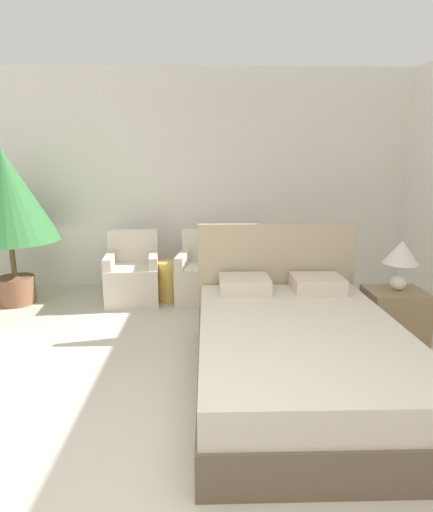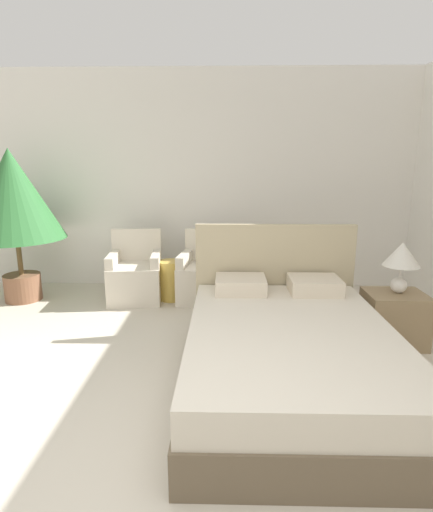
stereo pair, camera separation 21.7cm
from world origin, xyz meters
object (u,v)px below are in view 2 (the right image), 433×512
at_px(nightstand, 394,319).
at_px(table_lamp, 402,258).
at_px(potted_palm, 13,198).
at_px(armchair_near_window_left, 136,278).
at_px(bed, 288,351).
at_px(side_table, 171,280).
at_px(armchair_near_window_right, 206,278).

xyz_separation_m(nightstand, table_lamp, (0.02, 0.02, 0.59)).
relative_size(potted_palm, table_lamp, 3.89).
xyz_separation_m(armchair_near_window_left, table_lamp, (2.75, -1.19, 0.55)).
xyz_separation_m(bed, side_table, (-1.17, 1.99, -0.03)).
bearing_deg(bed, table_lamp, 34.38).
bearing_deg(armchair_near_window_right, side_table, -176.06).
height_order(armchair_near_window_right, side_table, armchair_near_window_right).
bearing_deg(potted_palm, table_lamp, -15.28).
height_order(armchair_near_window_left, side_table, armchair_near_window_left).
xyz_separation_m(bed, nightstand, (1.11, 0.75, -0.03)).
distance_m(armchair_near_window_right, side_table, 0.45).
bearing_deg(bed, side_table, 120.54).
bearing_deg(table_lamp, bed, -145.62).
height_order(bed, armchair_near_window_left, bed).
relative_size(potted_palm, nightstand, 3.47).
bearing_deg(nightstand, bed, -145.84).
bearing_deg(armchair_near_window_left, potted_palm, 176.13).
bearing_deg(armchair_near_window_right, bed, -62.07).
height_order(armchair_near_window_left, potted_palm, potted_palm).
bearing_deg(potted_palm, armchair_near_window_left, 1.88).
bearing_deg(armchair_near_window_right, armchair_near_window_left, -172.49).
bearing_deg(armchair_near_window_left, side_table, -2.18).
xyz_separation_m(bed, table_lamp, (1.13, 0.78, 0.56)).
height_order(armchair_near_window_right, potted_palm, potted_palm).
bearing_deg(nightstand, potted_palm, 164.37).
height_order(bed, side_table, bed).
height_order(armchair_near_window_left, table_lamp, table_lamp).
height_order(potted_palm, nightstand, potted_palm).
bearing_deg(table_lamp, nightstand, -135.83).
xyz_separation_m(armchair_near_window_right, table_lamp, (1.86, -1.19, 0.55)).
distance_m(bed, armchair_near_window_right, 2.09).
xyz_separation_m(potted_palm, side_table, (1.86, 0.07, -1.03)).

